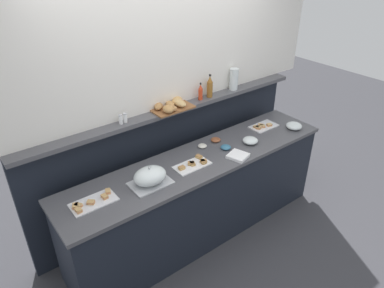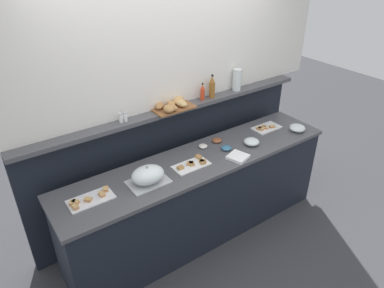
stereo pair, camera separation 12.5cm
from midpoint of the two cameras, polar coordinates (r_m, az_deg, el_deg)
name	(u,v)px [view 2 (the right image)]	position (r m, az deg, el deg)	size (l,w,h in m)	color
ground_plane	(169,202)	(4.26, -2.80, -9.17)	(12.00, 12.00, 0.00)	#38383D
buffet_counter	(200,197)	(3.59, 2.25, -8.51)	(2.78, 0.61, 0.91)	black
back_ledge_unit	(173,158)	(3.78, -2.07, -2.18)	(3.07, 0.22, 1.29)	black
upper_wall_panel	(168,35)	(3.30, -2.72, 16.96)	(3.67, 0.08, 1.31)	white
sandwich_platter_side	(266,128)	(3.93, 12.57, 2.54)	(0.31, 0.18, 0.04)	silver
sandwich_platter_front	(89,199)	(2.92, -14.85, -8.53)	(0.36, 0.19, 0.04)	silver
sandwich_platter_rear	(192,164)	(3.22, 1.18, -3.26)	(0.34, 0.18, 0.04)	white
serving_cloche	(148,175)	(2.99, -5.86, -5.02)	(0.34, 0.24, 0.17)	#B7BABF
glass_bowl_large	(297,128)	(3.97, 17.30, 2.42)	(0.17, 0.17, 0.07)	silver
glass_bowl_medium	(252,142)	(3.60, 10.46, 0.32)	(0.15, 0.15, 0.06)	silver
condiment_bowl_dark	(217,140)	(3.60, 4.98, 0.58)	(0.10, 0.10, 0.03)	brown
condiment_bowl_teal	(203,146)	(3.49, 2.79, -0.35)	(0.09, 0.09, 0.03)	silver
condiment_bowl_red	(226,148)	(3.48, 6.52, -0.64)	(0.10, 0.10, 0.04)	teal
napkin_stack	(238,157)	(3.36, 8.40, -2.06)	(0.17, 0.17, 0.03)	white
hot_sauce_bottle	(202,93)	(3.57, 2.69, 8.19)	(0.04, 0.04, 0.18)	red
vinegar_bottle_amber	(212,87)	(3.63, 4.21, 8.99)	(0.06, 0.06, 0.24)	#8E5B23
salt_shaker	(121,118)	(3.17, -10.18, 4.10)	(0.03, 0.03, 0.09)	white
pepper_shaker	(125,117)	(3.18, -9.47, 4.31)	(0.03, 0.03, 0.09)	white
bread_basket	(173,105)	(3.38, -2.02, 6.17)	(0.40, 0.29, 0.08)	brown
water_carafe	(237,80)	(3.83, 8.13, 10.09)	(0.09, 0.09, 0.23)	silver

